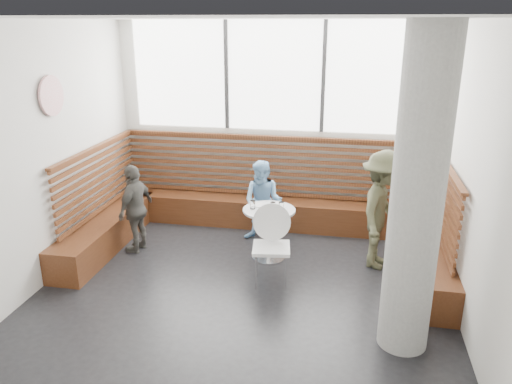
% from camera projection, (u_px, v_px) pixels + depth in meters
% --- Properties ---
extents(room, '(5.00, 5.00, 3.20)m').
position_uv_depth(room, '(239.00, 169.00, 5.57)').
color(room, silver).
rests_on(room, ground).
extents(booth, '(5.00, 2.50, 1.44)m').
position_uv_depth(booth, '(266.00, 213.00, 7.60)').
color(booth, '#472411').
rests_on(booth, ground).
extents(concrete_column, '(0.50, 0.50, 3.20)m').
position_uv_depth(concrete_column, '(417.00, 198.00, 4.68)').
color(concrete_column, gray).
rests_on(concrete_column, ground).
extents(wall_art, '(0.03, 0.50, 0.50)m').
position_uv_depth(wall_art, '(51.00, 96.00, 6.15)').
color(wall_art, white).
rests_on(wall_art, room).
extents(cafe_table, '(0.72, 0.72, 0.74)m').
position_uv_depth(cafe_table, '(269.00, 223.00, 6.87)').
color(cafe_table, silver).
rests_on(cafe_table, ground).
extents(cafe_chair, '(0.48, 0.47, 1.00)m').
position_uv_depth(cafe_chair, '(272.00, 238.00, 6.25)').
color(cafe_chair, white).
rests_on(cafe_chair, ground).
extents(adult_man, '(0.85, 1.16, 1.61)m').
position_uv_depth(adult_man, '(382.00, 210.00, 6.59)').
color(adult_man, '#464830').
rests_on(adult_man, ground).
extents(child_back, '(0.68, 0.58, 1.25)m').
position_uv_depth(child_back, '(263.00, 202.00, 7.41)').
color(child_back, '#89BFEE').
rests_on(child_back, ground).
extents(child_left, '(0.44, 0.80, 1.28)m').
position_uv_depth(child_left, '(136.00, 208.00, 7.11)').
color(child_left, '#52504A').
rests_on(child_left, ground).
extents(plate_near, '(0.20, 0.20, 0.01)m').
position_uv_depth(plate_near, '(259.00, 205.00, 6.94)').
color(plate_near, white).
rests_on(plate_near, cafe_table).
extents(plate_far, '(0.20, 0.20, 0.01)m').
position_uv_depth(plate_far, '(279.00, 206.00, 6.89)').
color(plate_far, white).
rests_on(plate_far, cafe_table).
extents(glass_left, '(0.07, 0.07, 0.12)m').
position_uv_depth(glass_left, '(253.00, 205.00, 6.80)').
color(glass_left, white).
rests_on(glass_left, cafe_table).
extents(glass_mid, '(0.07, 0.07, 0.11)m').
position_uv_depth(glass_mid, '(273.00, 206.00, 6.75)').
color(glass_mid, white).
rests_on(glass_mid, cafe_table).
extents(glass_right, '(0.07, 0.07, 0.12)m').
position_uv_depth(glass_right, '(281.00, 206.00, 6.75)').
color(glass_right, white).
rests_on(glass_right, cafe_table).
extents(menu_card, '(0.24, 0.19, 0.00)m').
position_uv_depth(menu_card, '(269.00, 215.00, 6.59)').
color(menu_card, '#A5C64C').
rests_on(menu_card, cafe_table).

